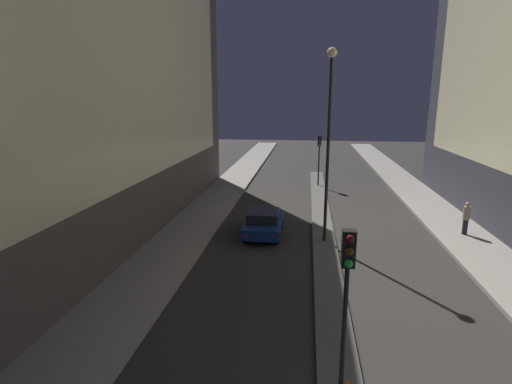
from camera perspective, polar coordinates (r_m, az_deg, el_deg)
name	(u,v)px	position (r m, az deg, el deg)	size (l,w,h in m)	color
building_left	(96,45)	(23.36, -21.90, 18.86)	(6.01, 30.04, 19.90)	#4C4742
median_strip	(322,222)	(24.22, 9.41, -4.32)	(1.18, 33.26, 0.14)	#56544F
traffic_light_near	(347,275)	(9.85, 12.89, -11.51)	(0.32, 0.42, 4.21)	black
traffic_light_mid	(319,148)	(33.69, 9.03, 6.16)	(0.32, 0.42, 4.21)	black
street_lamp	(329,123)	(19.82, 10.40, 9.68)	(0.47, 0.47, 9.47)	black
car_left_lane	(264,222)	(21.75, 1.09, -4.36)	(1.90, 4.07, 1.43)	navy
pedestrian_on_right_sidewalk	(466,217)	(24.07, 27.82, -3.22)	(0.35, 0.35, 1.77)	black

